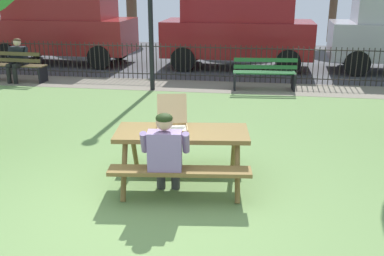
% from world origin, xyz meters
% --- Properties ---
extents(ground, '(28.00, 11.68, 0.02)m').
position_xyz_m(ground, '(0.00, 1.84, -0.01)').
color(ground, '#6F9251').
extents(cobblestone_walkway, '(28.00, 1.40, 0.01)m').
position_xyz_m(cobblestone_walkway, '(0.00, 6.98, -0.00)').
color(cobblestone_walkway, gray).
extents(street_asphalt, '(28.00, 7.93, 0.01)m').
position_xyz_m(street_asphalt, '(0.00, 11.65, -0.01)').
color(street_asphalt, '#424247').
extents(picnic_table_foreground, '(1.96, 1.68, 0.79)m').
position_xyz_m(picnic_table_foreground, '(0.37, 0.97, 0.60)').
color(picnic_table_foreground, brown).
rests_on(picnic_table_foreground, ground).
extents(pizza_box_open, '(0.51, 0.58, 0.44)m').
position_xyz_m(pizza_box_open, '(0.22, 1.07, 0.87)').
color(pizza_box_open, tan).
rests_on(pizza_box_open, picnic_table_foreground).
extents(adult_at_table, '(0.63, 0.62, 1.19)m').
position_xyz_m(adult_at_table, '(0.25, 0.45, 0.66)').
color(adult_at_table, '#3A3A3A').
rests_on(adult_at_table, ground).
extents(iron_fence_streetside, '(22.03, 0.03, 1.03)m').
position_xyz_m(iron_fence_streetside, '(-0.00, 7.68, 0.52)').
color(iron_fence_streetside, '#2D2823').
rests_on(iron_fence_streetside, ground).
extents(park_bench_left, '(1.62, 0.53, 0.85)m').
position_xyz_m(park_bench_left, '(-5.35, 6.85, 0.42)').
color(park_bench_left, brown).
rests_on(park_bench_left, ground).
extents(park_bench_center, '(1.63, 0.59, 0.85)m').
position_xyz_m(park_bench_center, '(1.50, 6.85, 0.42)').
color(park_bench_center, '#266631').
rests_on(park_bench_center, ground).
extents(person_on_park_bench, '(0.63, 0.62, 1.19)m').
position_xyz_m(person_on_park_bench, '(-5.32, 6.87, 0.66)').
color(person_on_park_bench, black).
rests_on(person_on_park_bench, ground).
extents(parked_car_left, '(4.74, 2.15, 2.46)m').
position_xyz_m(parked_car_left, '(-5.25, 9.84, 1.31)').
color(parked_car_left, maroon).
rests_on(parked_car_left, ground).
extents(parked_car_center, '(4.72, 2.11, 2.46)m').
position_xyz_m(parked_car_center, '(0.63, 9.84, 1.31)').
color(parked_car_center, maroon).
rests_on(parked_car_center, ground).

